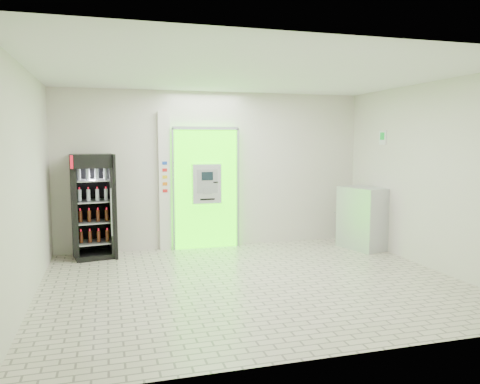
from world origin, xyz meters
name	(u,v)px	position (x,y,z in m)	size (l,w,h in m)	color
ground	(253,282)	(0.00, 0.00, 0.00)	(6.00, 6.00, 0.00)	beige
room_shell	(253,156)	(0.00, 0.00, 1.84)	(6.00, 6.00, 6.00)	beige
atm_assembly	(206,187)	(-0.20, 2.41, 1.17)	(1.30, 0.24, 2.33)	#2CFC00
pillar	(165,182)	(-0.98, 2.45, 1.30)	(0.22, 0.11, 2.60)	silver
beverage_cooler	(94,208)	(-2.27, 2.19, 0.88)	(0.78, 0.74, 1.83)	black
steel_cabinet	(364,218)	(2.69, 1.50, 0.59)	(0.81, 1.01, 1.18)	#B8BBC0
exit_sign	(383,138)	(2.99, 1.40, 2.12)	(0.02, 0.22, 0.26)	white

